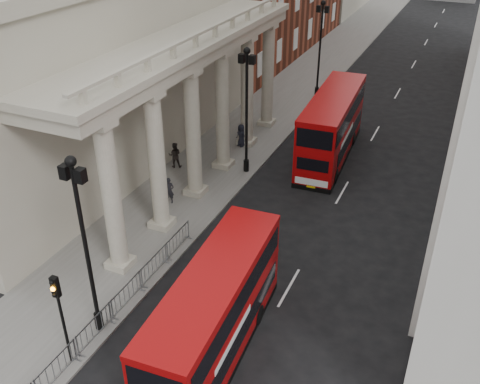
% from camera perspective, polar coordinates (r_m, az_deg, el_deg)
% --- Properties ---
extents(sidewalk_west, '(6.00, 140.00, 0.12)m').
position_cam_1_polar(sidewalk_west, '(45.22, 2.95, 8.21)').
color(sidewalk_west, slate).
rests_on(sidewalk_west, ground).
extents(sidewalk_east, '(3.00, 140.00, 0.12)m').
position_cam_1_polar(sidewalk_east, '(42.69, 24.08, 4.13)').
color(sidewalk_east, slate).
rests_on(sidewalk_east, ground).
extents(kerb, '(0.20, 140.00, 0.14)m').
position_cam_1_polar(kerb, '(44.32, 6.53, 7.60)').
color(kerb, slate).
rests_on(kerb, ground).
extents(portico_building, '(9.00, 28.00, 12.00)m').
position_cam_1_polar(portico_building, '(36.93, -15.14, 11.92)').
color(portico_building, '#A59F8B').
rests_on(portico_building, ground).
extents(lamp_post_south, '(1.05, 0.44, 8.32)m').
position_cam_1_polar(lamp_post_south, '(21.83, -16.31, -4.62)').
color(lamp_post_south, black).
rests_on(lamp_post_south, sidewalk_west).
extents(lamp_post_mid, '(1.05, 0.44, 8.32)m').
position_cam_1_polar(lamp_post_mid, '(33.98, 0.71, 9.45)').
color(lamp_post_mid, black).
rests_on(lamp_post_mid, sidewalk_west).
extents(lamp_post_north, '(1.05, 0.44, 8.32)m').
position_cam_1_polar(lamp_post_north, '(48.42, 8.56, 15.47)').
color(lamp_post_north, black).
rests_on(lamp_post_north, sidewalk_west).
extents(traffic_light, '(0.28, 0.33, 4.30)m').
position_cam_1_polar(traffic_light, '(21.71, -18.75, -11.33)').
color(traffic_light, black).
rests_on(traffic_light, sidewalk_west).
extents(crowd_barriers, '(0.50, 18.75, 1.10)m').
position_cam_1_polar(crowd_barriers, '(23.38, -17.06, -15.61)').
color(crowd_barriers, gray).
rests_on(crowd_barriers, sidewalk_west).
extents(bus_near, '(2.87, 9.70, 4.14)m').
position_cam_1_polar(bus_near, '(21.70, -2.67, -12.74)').
color(bus_near, '#9A0708').
rests_on(bus_near, ground).
extents(bus_far, '(3.16, 10.74, 4.58)m').
position_cam_1_polar(bus_far, '(37.66, 9.76, 7.01)').
color(bus_far, '#A00708').
rests_on(bus_far, ground).
extents(pedestrian_a, '(0.68, 0.55, 1.63)m').
position_cam_1_polar(pedestrian_a, '(32.25, -7.56, 0.15)').
color(pedestrian_a, black).
rests_on(pedestrian_a, sidewalk_west).
extents(pedestrian_b, '(1.07, 0.98, 1.77)m').
position_cam_1_polar(pedestrian_b, '(36.35, -6.97, 3.94)').
color(pedestrian_b, '#292321').
rests_on(pedestrian_b, sidewalk_west).
extents(pedestrian_c, '(0.97, 0.84, 1.69)m').
position_cam_1_polar(pedestrian_c, '(39.12, 0.13, 6.07)').
color(pedestrian_c, black).
rests_on(pedestrian_c, sidewalk_west).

